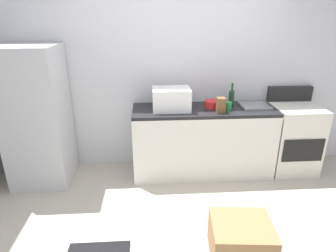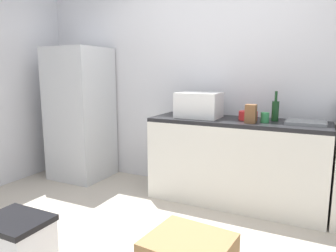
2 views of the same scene
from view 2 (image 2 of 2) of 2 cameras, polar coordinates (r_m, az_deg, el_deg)
ground_plane at (r=2.66m, az=-1.93°, el=-21.69°), size 6.00×6.00×0.00m
wall_back at (r=3.70m, az=9.41°, el=8.32°), size 5.00×0.10×2.60m
kitchen_counter at (r=3.42m, az=12.15°, el=-6.34°), size 1.80×0.60×0.90m
refrigerator at (r=4.26m, az=-15.64°, el=2.14°), size 0.68×0.66×1.69m
microwave at (r=3.41m, az=5.65°, el=3.83°), size 0.46×0.34×0.27m
sink_basin at (r=3.25m, az=23.87°, el=0.61°), size 0.36×0.32×0.03m
wine_bottle at (r=3.33m, az=18.97°, el=2.75°), size 0.07×0.07×0.30m
coffee_mug at (r=3.19m, az=17.24°, el=1.48°), size 0.08×0.08×0.10m
knife_block at (r=3.13m, az=14.85°, el=2.17°), size 0.10×0.10×0.18m
mixing_bowl at (r=3.33m, az=14.38°, el=1.86°), size 0.19×0.19×0.09m
storage_bin at (r=2.60m, az=-25.79°, el=-18.65°), size 0.46×0.36×0.38m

